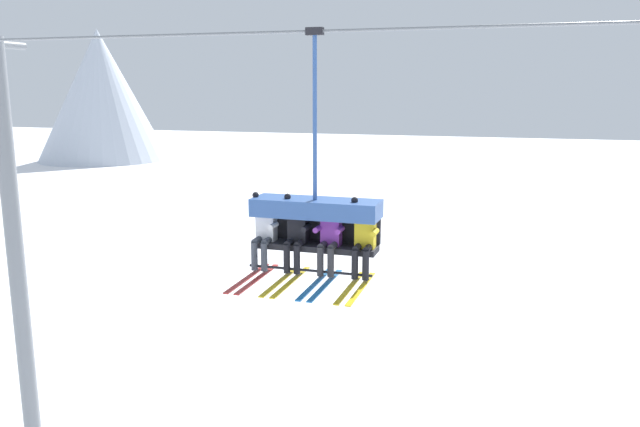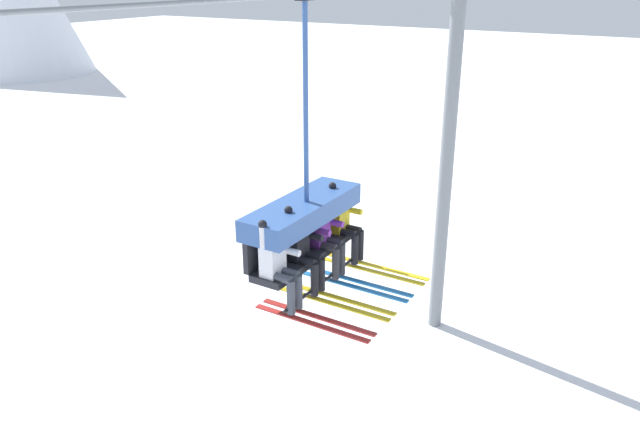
% 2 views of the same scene
% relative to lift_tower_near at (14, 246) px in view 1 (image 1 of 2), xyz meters
% --- Properties ---
extents(mountain_peak_west, '(14.57, 14.57, 14.75)m').
position_rel_lift_tower_near_xyz_m(mountain_peak_west, '(-35.07, 51.61, 2.55)').
color(mountain_peak_west, silver).
rests_on(mountain_peak_west, ground_plane).
extents(lift_tower_near, '(0.36, 1.88, 9.31)m').
position_rel_lift_tower_near_xyz_m(lift_tower_near, '(0.00, 0.00, 0.00)').
color(lift_tower_near, slate).
rests_on(lift_tower_near, ground_plane).
extents(lift_cable, '(16.94, 0.05, 0.05)m').
position_rel_lift_tower_near_xyz_m(lift_cable, '(7.47, -0.78, 4.21)').
color(lift_cable, slate).
extents(chairlift_chair, '(2.16, 0.74, 3.91)m').
position_rel_lift_tower_near_xyz_m(chairlift_chair, '(7.02, -0.71, 1.25)').
color(chairlift_chair, '#232328').
extents(skier_white, '(0.48, 1.70, 1.34)m').
position_rel_lift_tower_near_xyz_m(skier_white, '(6.15, -0.92, 0.94)').
color(skier_white, silver).
extents(skier_black, '(0.48, 1.70, 1.34)m').
position_rel_lift_tower_near_xyz_m(skier_black, '(6.73, -0.92, 0.94)').
color(skier_black, black).
extents(skier_purple, '(0.46, 1.70, 1.23)m').
position_rel_lift_tower_near_xyz_m(skier_purple, '(7.31, -0.93, 0.92)').
color(skier_purple, purple).
extents(skier_yellow, '(0.48, 1.70, 1.34)m').
position_rel_lift_tower_near_xyz_m(skier_yellow, '(7.89, -0.92, 0.94)').
color(skier_yellow, yellow).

